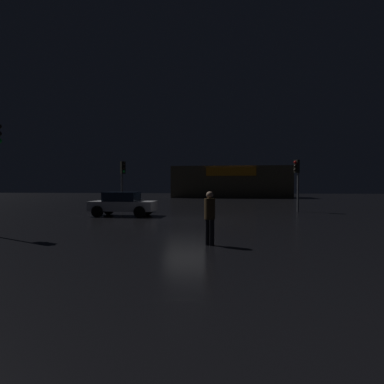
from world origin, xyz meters
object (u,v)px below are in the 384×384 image
traffic_signal_cross_left (297,174)px  car_near (123,204)px  store_building (231,182)px  pedestrian (210,214)px  traffic_signal_opposite (123,176)px

traffic_signal_cross_left → car_near: size_ratio=0.95×
store_building → traffic_signal_cross_left: 28.24m
car_near → traffic_signal_cross_left: bearing=21.6°
car_near → store_building: bearing=78.2°
store_building → traffic_signal_cross_left: bearing=-80.8°
store_building → pedestrian: bearing=-91.3°
store_building → car_near: store_building is taller
traffic_signal_cross_left → pedestrian: size_ratio=2.19×
traffic_signal_opposite → car_near: bearing=-71.1°
store_building → traffic_signal_opposite: size_ratio=4.94×
store_building → pedestrian: 41.31m
pedestrian → car_near: bearing=123.2°
traffic_signal_cross_left → car_near: bearing=-158.4°
store_building → traffic_signal_cross_left: store_building is taller
car_near → pedestrian: 10.70m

